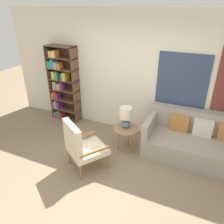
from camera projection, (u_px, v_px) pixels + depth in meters
name	position (u px, v px, depth m)	size (l,w,h in m)	color
ground_plane	(91.00, 185.00, 3.69)	(14.00, 14.00, 0.00)	#847056
wall_back	(136.00, 75.00, 4.72)	(6.40, 0.08, 2.70)	silver
bookshelf	(61.00, 83.00, 5.42)	(0.74, 0.30, 1.88)	brown
armchair	(81.00, 145.00, 3.83)	(0.84, 0.86, 0.97)	olive
couch	(200.00, 143.00, 4.24)	(2.09, 0.93, 0.86)	#9E9384
side_table	(126.00, 130.00, 4.39)	(0.51, 0.51, 0.52)	#99704C
table_lamp	(126.00, 116.00, 4.28)	(0.25, 0.25, 0.44)	slate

